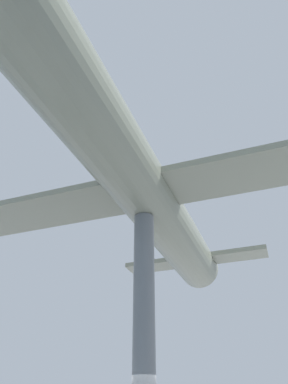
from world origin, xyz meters
TOP-DOWN VIEW (x-y plane):
  - support_pylon_central at (0.00, 0.00)m, footprint 0.53×0.53m
  - suspended_airplane at (0.00, 0.21)m, footprint 18.21×15.34m

SIDE VIEW (x-z plane):
  - support_pylon_central at x=0.00m, z-range 0.00..6.39m
  - suspended_airplane at x=0.00m, z-range 5.85..8.55m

